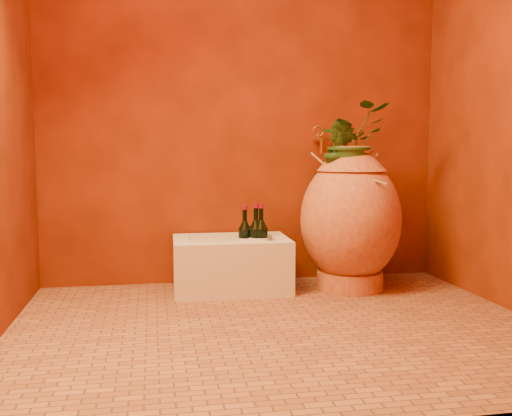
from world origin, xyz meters
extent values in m
plane|color=brown|center=(0.00, 0.00, 0.00)|extent=(2.50, 2.50, 0.00)
cube|color=#4E1804|center=(0.00, 1.00, 1.25)|extent=(2.50, 0.02, 2.50)
cylinder|color=#C26E36|center=(0.58, 0.65, 0.06)|extent=(0.46, 0.46, 0.11)
ellipsoid|color=#C26E36|center=(0.58, 0.65, 0.42)|extent=(0.70, 0.70, 0.75)
cone|color=#C26E36|center=(0.58, 0.65, 0.77)|extent=(0.48, 0.48, 0.11)
torus|color=#C26E36|center=(0.58, 0.65, 0.83)|extent=(0.30, 0.30, 0.05)
cylinder|color=olive|center=(0.50, 0.60, 0.66)|extent=(0.29, 0.32, 0.32)
cylinder|color=olive|center=(0.56, 0.53, 0.69)|extent=(0.26, 0.33, 0.11)
cylinder|color=olive|center=(0.68, 0.57, 0.71)|extent=(0.18, 0.29, 0.21)
cube|color=beige|center=(-0.12, 0.75, 0.14)|extent=(0.69, 0.48, 0.28)
cube|color=beige|center=(-0.12, 0.94, 0.30)|extent=(0.68, 0.11, 0.03)
cube|color=beige|center=(-0.12, 0.56, 0.30)|extent=(0.68, 0.11, 0.03)
cube|color=beige|center=(-0.41, 0.75, 0.30)|extent=(0.10, 0.29, 0.03)
cube|color=beige|center=(0.17, 0.75, 0.30)|extent=(0.10, 0.29, 0.03)
cylinder|color=black|center=(-0.03, 0.79, 0.27)|extent=(0.08, 0.08, 0.18)
cone|color=black|center=(-0.03, 0.79, 0.38)|extent=(0.08, 0.08, 0.05)
cylinder|color=black|center=(-0.03, 0.79, 0.44)|extent=(0.03, 0.03, 0.07)
cylinder|color=maroon|center=(-0.03, 0.79, 0.49)|extent=(0.03, 0.03, 0.03)
cylinder|color=silver|center=(-0.03, 0.79, 0.27)|extent=(0.08, 0.08, 0.08)
cylinder|color=black|center=(0.03, 0.76, 0.27)|extent=(0.08, 0.08, 0.19)
cone|color=black|center=(0.03, 0.76, 0.39)|extent=(0.08, 0.08, 0.05)
cylinder|color=black|center=(0.03, 0.76, 0.46)|extent=(0.03, 0.03, 0.07)
cylinder|color=maroon|center=(0.03, 0.76, 0.50)|extent=(0.03, 0.03, 0.03)
cylinder|color=silver|center=(0.03, 0.76, 0.27)|extent=(0.08, 0.08, 0.08)
cylinder|color=black|center=(0.06, 0.75, 0.27)|extent=(0.08, 0.08, 0.19)
cone|color=black|center=(0.06, 0.75, 0.39)|extent=(0.08, 0.08, 0.05)
cylinder|color=black|center=(0.06, 0.75, 0.45)|extent=(0.03, 0.03, 0.07)
cylinder|color=maroon|center=(0.06, 0.75, 0.50)|extent=(0.03, 0.03, 0.03)
cylinder|color=silver|center=(0.06, 0.75, 0.27)|extent=(0.08, 0.08, 0.08)
cylinder|color=#AE6F28|center=(0.46, 0.93, 0.90)|extent=(0.03, 0.15, 0.03)
cylinder|color=#AE6F28|center=(0.46, 0.85, 0.85)|extent=(0.02, 0.02, 0.09)
torus|color=#AE6F28|center=(0.46, 0.93, 0.95)|extent=(0.08, 0.01, 0.08)
cylinder|color=#AE6F28|center=(0.46, 0.93, 0.92)|extent=(0.01, 0.01, 0.05)
imported|color=#204418|center=(0.58, 0.66, 0.88)|extent=(0.48, 0.44, 0.45)
imported|color=#204418|center=(0.49, 0.62, 0.83)|extent=(0.23, 0.22, 0.33)
camera|label=1|loc=(-0.57, -2.56, 0.82)|focal=40.00mm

